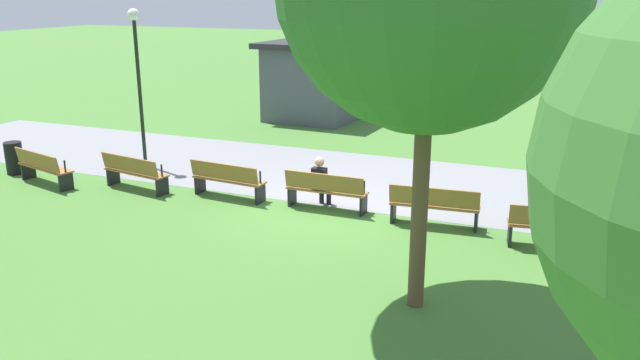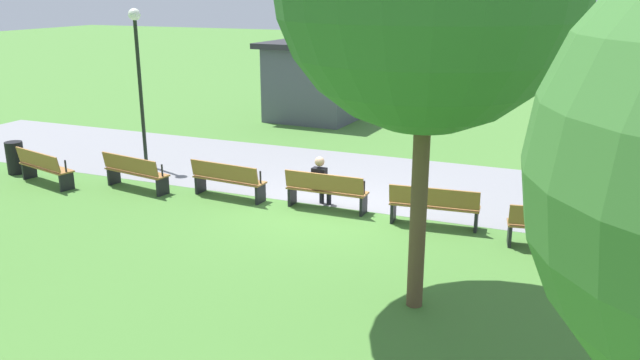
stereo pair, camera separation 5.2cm
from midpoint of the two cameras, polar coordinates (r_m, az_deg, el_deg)
name	(u,v)px [view 1 (the left image)]	position (r m, az deg, el deg)	size (l,w,h in m)	color
ground_plane	(327,209)	(14.31, 0.52, -2.63)	(120.00, 120.00, 0.00)	#477A33
path_paving	(364,178)	(16.65, 3.88, 0.14)	(29.13, 4.85, 0.01)	gray
bench_0	(43,167)	(17.40, -23.66, 1.09)	(1.90, 0.92, 0.89)	#996633
bench_1	(134,172)	(16.17, -16.41, 0.72)	(1.89, 0.78, 0.89)	#996633
bench_2	(227,179)	(15.06, -8.40, 0.08)	(1.87, 0.63, 0.89)	#996633
bench_3	(326,190)	(14.10, 0.42, -0.89)	(1.84, 0.47, 0.89)	#996633
bench_4	(434,205)	(13.33, 10.08, -2.21)	(1.87, 0.63, 0.89)	#996633
bench_5	(559,226)	(12.79, 20.48, -3.87)	(1.89, 0.78, 0.89)	#996633
person_seated	(321,180)	(14.24, -0.03, -0.03)	(0.32, 0.52, 1.20)	black
lamp_post	(137,59)	(17.97, -16.15, 10.34)	(0.32, 0.32, 4.27)	black
trash_bin	(14,158)	(18.83, -25.79, 1.79)	(0.45, 0.45, 0.86)	black
kiosk	(312,81)	(23.96, -0.78, 8.88)	(3.73, 3.18, 2.89)	#4C515B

